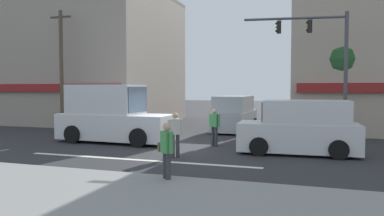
% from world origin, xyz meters
% --- Properties ---
extents(ground_plane, '(120.00, 120.00, 0.00)m').
position_xyz_m(ground_plane, '(0.00, 0.00, 0.00)').
color(ground_plane, '#2B2B2D').
extents(lane_marking_stripe, '(9.00, 0.24, 0.01)m').
position_xyz_m(lane_marking_stripe, '(0.00, -3.50, 0.00)').
color(lane_marking_stripe, silver).
rests_on(lane_marking_stripe, ground).
extents(sidewalk_curb, '(40.00, 5.00, 0.16)m').
position_xyz_m(sidewalk_curb, '(0.00, -8.50, 0.08)').
color(sidewalk_curb, gray).
rests_on(sidewalk_curb, ground).
extents(building_left_block, '(13.52, 10.97, 9.70)m').
position_xyz_m(building_left_block, '(-11.44, 9.93, 4.85)').
color(building_left_block, gray).
rests_on(building_left_block, ground).
extents(street_tree, '(3.39, 3.39, 5.80)m').
position_xyz_m(street_tree, '(7.39, 6.94, 4.09)').
color(street_tree, '#4C3823').
rests_on(street_tree, ground).
extents(utility_pole_near_left, '(1.40, 0.22, 7.26)m').
position_xyz_m(utility_pole_near_left, '(-8.58, 3.60, 3.78)').
color(utility_pole_near_left, brown).
rests_on(utility_pole_near_left, ground).
extents(utility_pole_far_right, '(1.40, 0.22, 8.07)m').
position_xyz_m(utility_pole_far_right, '(7.49, 9.71, 4.18)').
color(utility_pole_far_right, brown).
rests_on(utility_pole_far_right, ground).
extents(traffic_light_mast, '(4.85, 0.79, 6.20)m').
position_xyz_m(traffic_light_mast, '(6.47, 3.49, 4.18)').
color(traffic_light_mast, '#47474C').
rests_on(traffic_light_mast, ground).
extents(van_waiting_far, '(2.16, 4.66, 2.11)m').
position_xyz_m(van_waiting_far, '(1.51, 6.38, 1.01)').
color(van_waiting_far, '#999EA3').
rests_on(van_waiting_far, ground).
extents(box_truck_crossing_leftbound, '(5.67, 2.40, 2.75)m').
position_xyz_m(box_truck_crossing_leftbound, '(-3.16, 0.20, 1.25)').
color(box_truck_crossing_leftbound, silver).
rests_on(box_truck_crossing_leftbound, ground).
extents(van_parked_curbside, '(4.68, 2.20, 2.11)m').
position_xyz_m(van_parked_curbside, '(5.53, -0.35, 1.01)').
color(van_parked_curbside, silver).
rests_on(van_parked_curbside, ground).
extents(pedestrian_foreground_with_bag, '(0.57, 0.59, 1.67)m').
position_xyz_m(pedestrian_foreground_with_bag, '(2.28, -6.35, 0.95)').
color(pedestrian_foreground_with_bag, '#333338').
rests_on(pedestrian_foreground_with_bag, ground).
extents(pedestrian_mid_crossing, '(0.52, 0.35, 1.67)m').
position_xyz_m(pedestrian_mid_crossing, '(1.11, -2.58, 0.95)').
color(pedestrian_mid_crossing, '#333338').
rests_on(pedestrian_mid_crossing, ground).
extents(pedestrian_far_side, '(0.54, 0.34, 1.67)m').
position_xyz_m(pedestrian_far_side, '(1.84, 0.43, 0.95)').
color(pedestrian_far_side, '#333338').
rests_on(pedestrian_far_side, ground).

